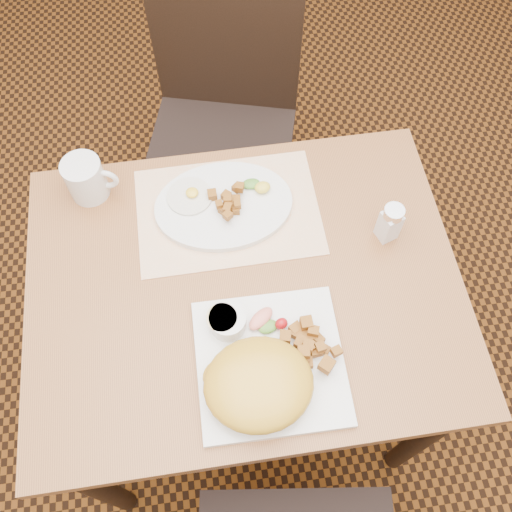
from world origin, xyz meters
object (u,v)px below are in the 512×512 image
(chair_far, at_px, (223,112))
(coffee_mug, at_px, (87,179))
(plate_oval, at_px, (224,205))
(salt_shaker, at_px, (390,222))
(plate_square, at_px, (270,363))
(table, at_px, (245,304))

(chair_far, height_order, coffee_mug, chair_far)
(plate_oval, distance_m, salt_shaker, 0.36)
(chair_far, relative_size, plate_square, 3.46)
(plate_square, relative_size, salt_shaker, 2.80)
(chair_far, height_order, salt_shaker, chair_far)
(chair_far, distance_m, coffee_mug, 0.57)
(plate_square, xyz_separation_m, plate_oval, (-0.05, 0.37, 0.00))
(chair_far, distance_m, salt_shaker, 0.71)
(chair_far, xyz_separation_m, salt_shaker, (0.29, -0.59, 0.26))
(table, distance_m, coffee_mug, 0.44)
(table, height_order, plate_square, plate_square)
(salt_shaker, bearing_deg, table, -167.72)
(salt_shaker, bearing_deg, chair_far, 116.41)
(salt_shaker, bearing_deg, plate_square, -139.69)
(salt_shaker, height_order, coffee_mug, salt_shaker)
(table, bearing_deg, salt_shaker, 12.28)
(table, distance_m, chair_far, 0.67)
(chair_far, bearing_deg, plate_oval, 100.38)
(coffee_mug, bearing_deg, chair_far, 49.09)
(table, bearing_deg, plate_oval, 96.09)
(table, bearing_deg, plate_square, -81.98)
(plate_oval, bearing_deg, chair_far, 84.73)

